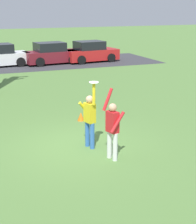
# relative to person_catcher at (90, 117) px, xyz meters

# --- Properties ---
(ground_plane) EXTENTS (120.00, 120.00, 0.00)m
(ground_plane) POSITION_rel_person_catcher_xyz_m (-0.26, 0.21, -0.98)
(ground_plane) COLOR #567F3D
(person_catcher) EXTENTS (0.49, 0.58, 2.08)m
(person_catcher) POSITION_rel_person_catcher_xyz_m (0.00, 0.00, 0.00)
(person_catcher) COLOR #3366B7
(person_catcher) RESTS_ON ground_plane
(person_defender) EXTENTS (0.53, 0.62, 2.04)m
(person_defender) POSITION_rel_person_catcher_xyz_m (0.28, -1.08, -0.00)
(person_defender) COLOR silver
(person_defender) RESTS_ON ground_plane
(frisbee_disc) EXTENTS (0.28, 0.28, 0.02)m
(frisbee_disc) POSITION_rel_person_catcher_xyz_m (0.06, -0.22, 1.11)
(frisbee_disc) COLOR white
(frisbee_disc) RESTS_ON person_catcher
(parked_car_maroon) EXTENTS (4.27, 2.39, 1.59)m
(parked_car_maroon) POSITION_rel_person_catcher_xyz_m (3.19, 16.77, -0.25)
(parked_car_maroon) COLOR maroon
(parked_car_maroon) RESTS_ON ground_plane
(parked_car_red) EXTENTS (4.27, 2.39, 1.59)m
(parked_car_red) POSITION_rel_person_catcher_xyz_m (6.28, 16.65, -0.25)
(parked_car_red) COLOR red
(parked_car_red) RESTS_ON ground_plane
(parking_strip) EXTENTS (23.89, 6.40, 0.01)m
(parking_strip) POSITION_rel_person_catcher_xyz_m (-0.55, 17.04, -0.98)
(parking_strip) COLOR #38383D
(parking_strip) RESTS_ON ground_plane
(field_cone_orange) EXTENTS (0.26, 0.26, 0.32)m
(field_cone_orange) POSITION_rel_person_catcher_xyz_m (0.63, 2.68, -0.82)
(field_cone_orange) COLOR orange
(field_cone_orange) RESTS_ON ground_plane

